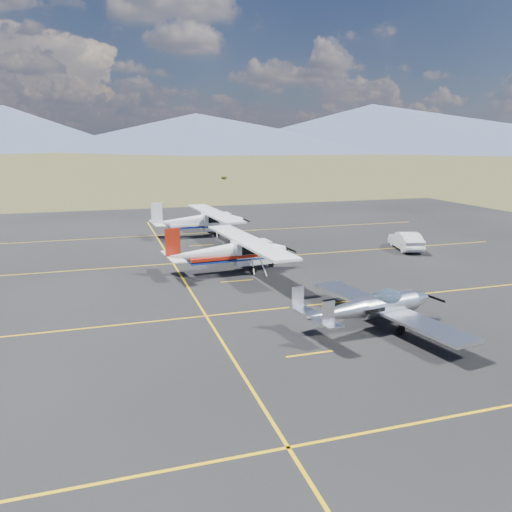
{
  "coord_description": "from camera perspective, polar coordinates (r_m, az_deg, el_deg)",
  "views": [
    {
      "loc": [
        -10.4,
        -20.23,
        8.12
      ],
      "look_at": [
        -1.97,
        6.92,
        1.6
      ],
      "focal_mm": 35.0,
      "sensor_mm": 36.0,
      "label": 1
    }
  ],
  "objects": [
    {
      "name": "sedan",
      "position": [
        40.05,
        16.76,
        1.7
      ],
      "size": [
        2.47,
        4.49,
        1.4
      ],
      "primitive_type": "imported",
      "rotation": [
        0.0,
        0.0,
        2.9
      ],
      "color": "white",
      "rests_on": "apron"
    },
    {
      "name": "ground",
      "position": [
        24.15,
        9.45,
        -6.91
      ],
      "size": [
        1600.0,
        1600.0,
        0.0
      ],
      "primitive_type": "plane",
      "color": "#383D1C",
      "rests_on": "ground"
    },
    {
      "name": "aircraft_low_wing",
      "position": [
        22.87,
        13.32,
        -5.66
      ],
      "size": [
        6.81,
        9.4,
        2.03
      ],
      "rotation": [
        0.0,
        0.0,
        0.17
      ],
      "color": "silver",
      "rests_on": "apron"
    },
    {
      "name": "aircraft_plain",
      "position": [
        44.27,
        -6.38,
        4.09
      ],
      "size": [
        7.42,
        12.37,
        3.12
      ],
      "rotation": [
        0.0,
        0.0,
        0.07
      ],
      "color": "white",
      "rests_on": "apron"
    },
    {
      "name": "apron",
      "position": [
        30.26,
        3.53,
        -2.67
      ],
      "size": [
        72.0,
        72.0,
        0.02
      ],
      "primitive_type": "cube",
      "color": "black",
      "rests_on": "ground"
    },
    {
      "name": "aircraft_cessna",
      "position": [
        31.73,
        -2.94,
        0.58
      ],
      "size": [
        7.26,
        12.07,
        3.05
      ],
      "rotation": [
        0.0,
        0.0,
        0.09
      ],
      "color": "white",
      "rests_on": "apron"
    }
  ]
}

